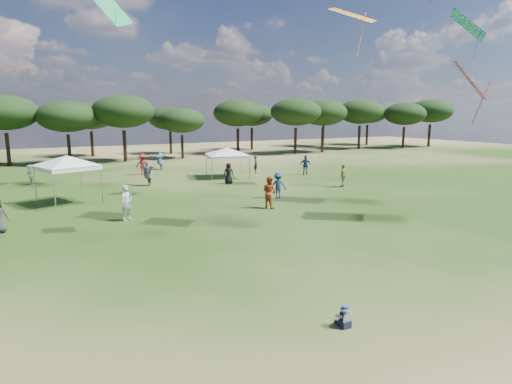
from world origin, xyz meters
The scene contains 6 objects.
ground centered at (0.00, 0.00, 0.00)m, with size 140.00×140.00×0.00m, color #284514.
tree_line centered at (2.39, 47.41, 5.42)m, with size 108.78×17.63×7.77m.
tent_left centered at (-4.61, 22.11, 2.84)m, with size 5.82×5.82×3.27m.
tent_right centered at (8.47, 27.48, 2.45)m, with size 6.63×6.63×2.87m.
toddler centered at (0.21, 2.02, 0.27)m, with size 0.40×0.45×0.60m.
festival_crowd centered at (1.46, 25.56, 0.88)m, with size 29.71×21.63×1.90m.
Camera 1 is at (-6.71, -5.97, 5.48)m, focal length 30.00 mm.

